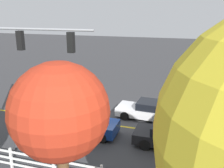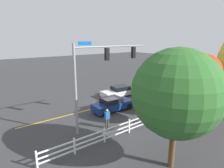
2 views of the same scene
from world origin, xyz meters
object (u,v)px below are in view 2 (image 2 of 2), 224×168
car_0 (119,91)px  tree_1 (201,73)px  pedestrian (107,118)px  car_1 (164,81)px  tree_3 (177,93)px  car_4 (113,104)px  car_2 (150,95)px  car_3 (179,87)px

car_0 → tree_1: tree_1 is taller
car_0 → pedestrian: 9.13m
car_1 → tree_3: 20.28m
car_4 → car_2: bearing=-0.0°
car_2 → tree_1: bearing=-110.8°
tree_3 → pedestrian: bearing=-88.4°
pedestrian → tree_3: (-0.17, 6.18, 3.54)m
car_2 → car_4: bearing=-179.3°
car_4 → tree_3: size_ratio=0.64×
pedestrian → car_0: bearing=-43.8°
car_2 → car_0: bearing=120.1°
car_4 → tree_1: (-2.72, 7.54, 4.07)m
car_2 → car_3: bearing=0.7°
car_2 → tree_3: bearing=-131.7°
car_1 → car_0: bearing=2.8°
car_0 → car_3: 8.51m
car_2 → pedestrian: size_ratio=2.84×
car_0 → tree_3: tree_3 is taller
car_3 → car_0: bearing=152.4°
tree_1 → tree_3: 5.54m
car_1 → tree_1: (10.19, 11.00, 4.05)m
pedestrian → tree_1: (-5.49, 4.66, 3.83)m
pedestrian → car_2: bearing=-69.6°
pedestrian → tree_1: bearing=-128.4°
car_0 → car_4: bearing=46.2°
car_0 → car_1: bearing=-176.9°
car_1 → car_2: car_1 is taller
car_0 → tree_3: size_ratio=0.69×
car_3 → tree_1: (8.77, 7.46, 4.05)m
car_0 → tree_3: bearing=66.4°
car_2 → tree_1: 9.06m
car_3 → tree_1: size_ratio=0.76×
car_1 → tree_1: size_ratio=0.69×
car_3 → tree_1: tree_1 is taller
car_3 → car_4: size_ratio=1.07×
car_1 → car_3: car_3 is taller
car_1 → car_4: bearing=18.0°
car_0 → car_2: bearing=122.4°
car_1 → car_4: 13.37m
car_0 → car_2: 4.04m
tree_1 → tree_3: (5.32, 1.51, -0.29)m
car_3 → tree_1: bearing=-142.3°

